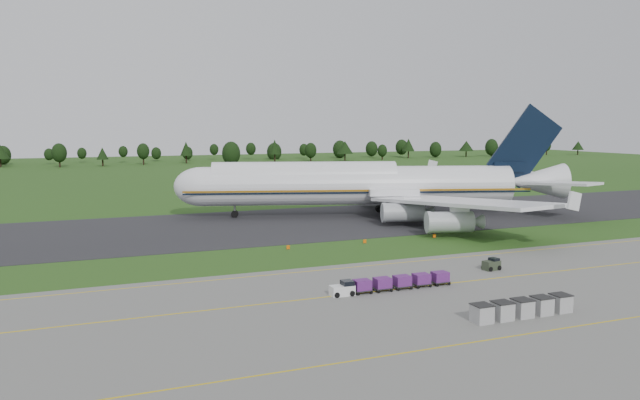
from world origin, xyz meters
name	(u,v)px	position (x,y,z in m)	size (l,w,h in m)	color
ground	(322,253)	(0.00, 0.00, 0.00)	(600.00, 600.00, 0.00)	#224615
apron	(453,320)	(0.00, -34.00, 0.03)	(300.00, 52.00, 0.06)	#61615C
taxiway	(266,225)	(0.00, 28.00, 0.04)	(300.00, 40.00, 0.08)	black
apron_markings	(416,301)	(0.00, -26.98, 0.06)	(300.00, 30.20, 0.01)	gold
tree_line	(153,151)	(2.75, 218.50, 6.26)	(528.40, 21.48, 11.66)	black
aircraft	(365,184)	(22.47, 31.79, 6.61)	(82.45, 76.88, 23.16)	silver
baggage_train	(390,283)	(-0.51, -22.05, 0.88)	(15.02, 1.59, 1.53)	silver
utility_cart	(491,265)	(16.52, -18.13, 0.65)	(2.35, 1.60, 1.21)	#2C3525
uld_row	(522,308)	(6.86, -35.76, 0.96)	(11.41, 1.81, 1.79)	#9B9B9B
edge_markers	(365,242)	(9.35, 4.76, 0.27)	(26.40, 0.30, 0.60)	#E65907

